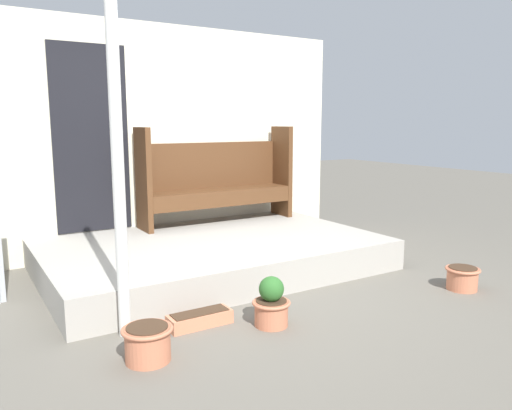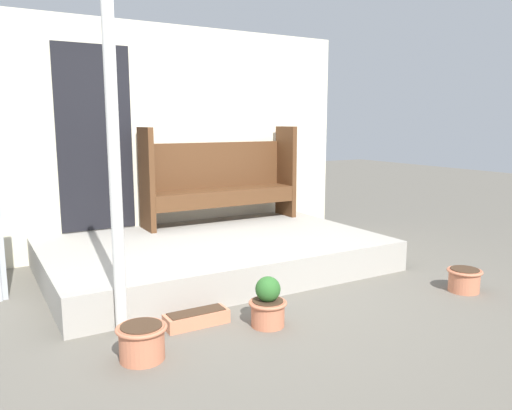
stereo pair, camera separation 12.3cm
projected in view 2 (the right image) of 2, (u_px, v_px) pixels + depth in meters
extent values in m
plane|color=#666056|center=(249.00, 303.00, 4.18)|extent=(24.00, 24.00, 0.00)
cube|color=#A8A399|center=(214.00, 254.00, 5.15)|extent=(3.31, 2.12, 0.31)
cube|color=beige|center=(173.00, 139.00, 5.89)|extent=(4.51, 0.06, 2.60)
cube|color=black|center=(95.00, 139.00, 5.40)|extent=(0.80, 0.02, 2.00)
cylinder|color=white|center=(114.00, 160.00, 3.38)|extent=(0.08, 0.08, 2.49)
cube|color=#54331C|center=(147.00, 179.00, 5.48)|extent=(0.06, 0.40, 1.14)
cube|color=#54331C|center=(286.00, 171.00, 6.39)|extent=(0.06, 0.40, 1.14)
cube|color=#54331C|center=(222.00, 191.00, 5.96)|extent=(1.77, 0.41, 0.04)
cube|color=#54331C|center=(229.00, 200.00, 5.82)|extent=(1.77, 0.04, 0.14)
cube|color=#54331C|center=(215.00, 165.00, 6.07)|extent=(1.77, 0.05, 0.55)
cylinder|color=#C67251|center=(142.00, 343.00, 3.17)|extent=(0.29, 0.29, 0.22)
torus|color=#C67251|center=(141.00, 328.00, 3.15)|extent=(0.33, 0.33, 0.02)
cylinder|color=#422D1E|center=(141.00, 326.00, 3.15)|extent=(0.26, 0.26, 0.01)
cylinder|color=#C67251|center=(268.00, 313.00, 3.70)|extent=(0.25, 0.25, 0.19)
torus|color=#C67251|center=(268.00, 303.00, 3.69)|extent=(0.29, 0.29, 0.02)
cylinder|color=#422D1E|center=(268.00, 301.00, 3.68)|extent=(0.23, 0.23, 0.01)
ellipsoid|color=#2D6628|center=(268.00, 289.00, 3.67)|extent=(0.19, 0.19, 0.19)
cylinder|color=#C67251|center=(464.00, 280.00, 4.45)|extent=(0.27, 0.27, 0.20)
torus|color=#C67251|center=(465.00, 271.00, 4.44)|extent=(0.31, 0.31, 0.02)
cylinder|color=#422D1E|center=(465.00, 269.00, 4.44)|extent=(0.25, 0.25, 0.01)
cube|color=tan|center=(197.00, 319.00, 3.71)|extent=(0.48, 0.17, 0.10)
cube|color=#422D1E|center=(196.00, 312.00, 3.70)|extent=(0.42, 0.14, 0.01)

